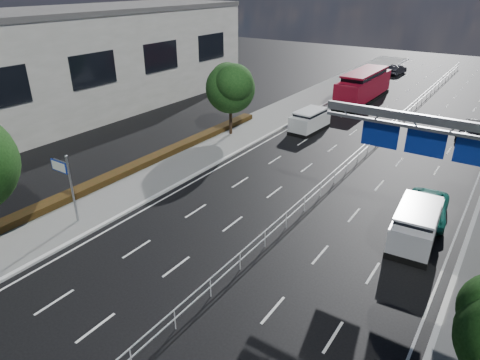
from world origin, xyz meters
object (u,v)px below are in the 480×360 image
Objects in this scene: near_car_silver at (356,98)px; silver_minivan at (416,224)px; overhead_gantry at (441,141)px; white_minivan at (310,121)px; parked_car_dark at (470,132)px; red_bus at (364,85)px; toilet_sign at (65,176)px; parked_car_teal at (427,208)px; near_car_dark at (396,70)px.

silver_minivan is at bearing 121.48° from near_car_silver.
silver_minivan is (-0.24, -0.96, -4.58)m from overhead_gantry.
white_minivan is 19.11m from silver_minivan.
parked_car_dark is at bearing 90.72° from overhead_gantry.
overhead_gantry is at bearing -63.97° from red_bus.
silver_minivan is at bearing 27.52° from toilet_sign.
overhead_gantry is 2.12× the size of white_minivan.
toilet_sign is at bearing 86.91° from near_car_silver.
white_minivan is 11.22m from near_car_silver.
red_bus reaches higher than silver_minivan.
silver_minivan is (12.57, -27.59, -0.82)m from red_bus.
near_car_dark is at bearing 100.84° from parked_car_teal.
near_car_silver is 0.98× the size of silver_minivan.
red_bus is at bearing 100.66° from near_car_dark.
white_minivan reaches higher than near_car_silver.
parked_car_dark is at bearing 162.34° from near_car_silver.
parked_car_teal is at bearing 115.11° from near_car_dark.
toilet_sign is at bearing 93.41° from near_car_dark.
white_minivan is 0.99× the size of parked_car_teal.
silver_minivan is (13.57, -45.60, 0.31)m from near_car_dark.
red_bus is at bearing 110.41° from silver_minivan.
toilet_sign is at bearing -119.50° from parked_car_dark.
near_car_silver reaches higher than parked_car_dark.
near_car_dark is (-1.00, 18.01, -1.13)m from red_bus.
near_car_silver is at bearing 112.56° from parked_car_teal.
white_minivan is 1.08× the size of parked_car_dark.
near_car_dark is at bearing 107.19° from overhead_gantry.
overhead_gantry is (17.69, 10.05, 2.66)m from toilet_sign.
overhead_gantry is 5.30m from parked_car_teal.
overhead_gantry is 2.03× the size of near_car_silver.
silver_minivan is 19.99m from parked_car_dark.
parked_car_teal reaches higher than parked_car_dark.
overhead_gantry is at bearing -87.81° from parked_car_dark.
toilet_sign is 20.52m from overhead_gantry.
near_car_silver is (-12.80, 24.28, -4.75)m from overhead_gantry.
toilet_sign is at bearing -97.24° from red_bus.
near_car_silver is 13.61m from parked_car_dark.
red_bus reaches higher than parked_car_teal.
overhead_gantry reaches higher than red_bus.
toilet_sign is 54.87m from near_car_dark.
near_car_dark is (-0.60, 31.58, -0.28)m from white_minivan.
red_bus is 27.73m from parked_car_teal.
white_minivan is 14.28m from parked_car_dark.
toilet_sign reaches higher than near_car_dark.
near_car_silver is (4.90, 34.33, -2.08)m from toilet_sign.
red_bus is 30.33m from silver_minivan.
overhead_gantry is 19.14m from white_minivan.
overhead_gantry is 4.68m from silver_minivan.
red_bus is at bearing 150.29° from parked_car_dark.
red_bus is at bearing 115.69° from overhead_gantry.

